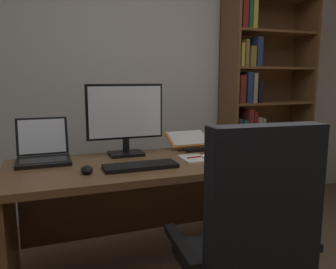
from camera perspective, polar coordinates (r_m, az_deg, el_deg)
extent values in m
cube|color=beige|center=(3.14, -5.97, 12.24)|extent=(5.04, 0.12, 2.79)
cube|color=brown|center=(2.11, -2.55, -5.05)|extent=(1.73, 0.71, 0.04)
cube|color=brown|center=(2.15, -24.92, -16.02)|extent=(0.03, 0.65, 0.69)
cube|color=brown|center=(2.58, 15.65, -11.13)|extent=(0.03, 0.65, 0.69)
cube|color=brown|center=(2.51, -4.84, -10.59)|extent=(1.61, 0.03, 0.48)
cube|color=brown|center=(3.24, 10.04, 5.09)|extent=(0.02, 0.34, 2.00)
cube|color=brown|center=(3.75, 21.59, 5.15)|extent=(0.02, 0.34, 2.00)
cube|color=brown|center=(3.61, 14.70, 5.36)|extent=(0.89, 0.01, 2.00)
cube|color=brown|center=(3.68, 15.52, -10.38)|extent=(0.84, 0.32, 0.02)
cube|color=navy|center=(3.42, 10.77, -9.91)|extent=(0.06, 0.25, 0.18)
cube|color=olive|center=(3.45, 11.68, -9.75)|extent=(0.03, 0.25, 0.19)
cube|color=gold|center=(3.45, 12.45, -9.65)|extent=(0.03, 0.21, 0.20)
cube|color=olive|center=(3.48, 12.96, -8.78)|extent=(0.05, 0.25, 0.28)
cube|color=gold|center=(3.52, 13.97, -8.96)|extent=(0.06, 0.24, 0.24)
cube|color=brown|center=(3.58, 15.75, -5.41)|extent=(0.84, 0.32, 0.02)
cube|color=maroon|center=(3.28, 11.12, -3.84)|extent=(0.04, 0.19, 0.28)
cube|color=black|center=(3.35, 11.70, -4.39)|extent=(0.05, 0.24, 0.19)
cube|color=navy|center=(3.39, 12.52, -3.83)|extent=(0.06, 0.27, 0.24)
cube|color=brown|center=(3.51, 15.99, -0.21)|extent=(0.84, 0.32, 0.02)
cube|color=navy|center=(3.23, 11.25, 1.04)|extent=(0.03, 0.19, 0.19)
cube|color=#195633|center=(3.29, 11.80, 1.03)|extent=(0.05, 0.25, 0.17)
cube|color=maroon|center=(3.31, 12.58, 1.92)|extent=(0.05, 0.26, 0.27)
cube|color=maroon|center=(3.34, 13.26, 1.72)|extent=(0.03, 0.26, 0.24)
cube|color=gray|center=(3.35, 14.30, 1.26)|extent=(0.04, 0.19, 0.19)
cube|color=gray|center=(3.38, 14.83, 1.23)|extent=(0.03, 0.21, 0.18)
cube|color=brown|center=(3.47, 16.24, 5.15)|extent=(0.84, 0.32, 0.02)
cube|color=maroon|center=(3.21, 11.58, 7.47)|extent=(0.06, 0.20, 0.25)
cube|color=navy|center=(3.26, 12.54, 7.70)|extent=(0.05, 0.23, 0.28)
cube|color=gray|center=(3.30, 13.35, 7.61)|extent=(0.04, 0.24, 0.27)
cube|color=black|center=(3.33, 14.19, 6.94)|extent=(0.04, 0.23, 0.20)
cube|color=brown|center=(3.47, 16.49, 10.58)|extent=(0.84, 0.32, 0.02)
cube|color=gold|center=(3.22, 11.46, 12.90)|extent=(0.03, 0.22, 0.20)
cube|color=olive|center=(3.23, 12.23, 13.13)|extent=(0.03, 0.20, 0.23)
cube|color=olive|center=(3.26, 13.19, 12.57)|extent=(0.06, 0.20, 0.18)
cube|color=navy|center=(3.33, 13.99, 13.18)|extent=(0.05, 0.25, 0.26)
cube|color=brown|center=(3.49, 16.75, 15.98)|extent=(0.84, 0.32, 0.02)
cube|color=maroon|center=(3.25, 12.01, 19.27)|extent=(0.05, 0.19, 0.27)
cube|color=#195633|center=(3.29, 12.66, 19.12)|extent=(0.03, 0.22, 0.27)
cube|color=gold|center=(3.30, 13.57, 18.92)|extent=(0.04, 0.19, 0.25)
cube|color=black|center=(1.73, 11.58, -20.26)|extent=(0.54, 0.52, 0.07)
cube|color=black|center=(1.42, 15.80, -11.35)|extent=(0.48, 0.14, 0.64)
cube|color=black|center=(1.57, 2.15, -18.07)|extent=(0.08, 0.39, 0.04)
cube|color=black|center=(1.81, 19.92, -14.85)|extent=(0.08, 0.39, 0.04)
cube|color=black|center=(2.28, -7.01, -3.21)|extent=(0.22, 0.16, 0.02)
cylinder|color=black|center=(2.27, -7.04, -1.85)|extent=(0.04, 0.04, 0.09)
cube|color=black|center=(2.25, -7.21, 3.82)|extent=(0.51, 0.02, 0.36)
cube|color=white|center=(2.23, -7.09, 3.78)|extent=(0.48, 0.00, 0.33)
cube|color=black|center=(2.19, -20.10, -4.26)|extent=(0.31, 0.25, 0.02)
cube|color=#2D2D30|center=(2.16, -20.11, -4.05)|extent=(0.27, 0.14, 0.00)
cube|color=black|center=(2.32, -20.31, -0.27)|extent=(0.31, 0.07, 0.23)
cube|color=white|center=(2.31, -20.31, -0.26)|extent=(0.28, 0.05, 0.21)
cube|color=black|center=(1.95, -4.62, -5.29)|extent=(0.42, 0.15, 0.02)
ellipsoid|color=black|center=(1.89, -13.44, -5.73)|extent=(0.06, 0.10, 0.04)
cube|color=black|center=(2.42, 4.30, -2.54)|extent=(0.14, 0.12, 0.01)
cube|color=black|center=(2.37, 4.75, -2.47)|extent=(0.28, 0.01, 0.01)
cube|color=orange|center=(2.49, 3.37, -0.73)|extent=(0.31, 0.20, 0.09)
cube|color=silver|center=(2.49, 3.41, -0.53)|extent=(0.28, 0.18, 0.07)
cube|color=#DB422D|center=(2.12, 9.90, -4.44)|extent=(0.27, 0.28, 0.01)
cube|color=#DB422D|center=(2.25, 15.74, -3.85)|extent=(0.27, 0.28, 0.01)
cube|color=silver|center=(2.11, 9.91, -4.13)|extent=(0.25, 0.27, 0.02)
cube|color=silver|center=(2.24, 15.76, -3.56)|extent=(0.25, 0.27, 0.02)
cylinder|color=#B7B7BC|center=(2.18, 12.92, -3.94)|extent=(0.03, 0.24, 0.02)
cube|color=silver|center=(2.16, 4.33, -4.02)|extent=(0.16, 0.22, 0.01)
cylinder|color=maroon|center=(2.17, 4.81, -3.74)|extent=(0.14, 0.03, 0.01)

